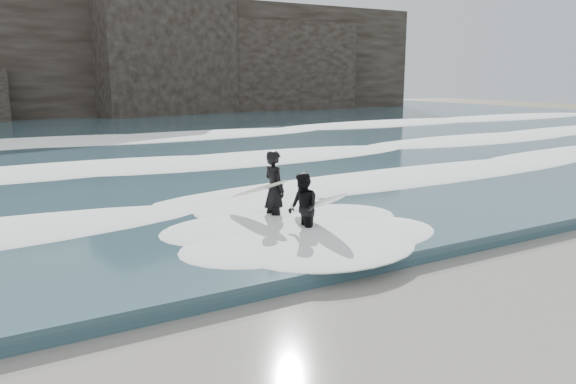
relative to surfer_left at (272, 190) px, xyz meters
name	(u,v)px	position (x,y,z in m)	size (l,w,h in m)	color
ground	(517,342)	(0.09, -6.78, -0.93)	(120.00, 120.00, 0.00)	#756A4B
sea	(87,136)	(0.09, 22.22, -0.78)	(90.00, 52.00, 0.30)	#2B4A54
headland	(40,57)	(0.09, 39.22, 4.07)	(70.00, 9.00, 10.00)	black
foam_near	(236,194)	(0.09, 2.22, -0.53)	(60.00, 3.20, 0.20)	white
foam_mid	(156,160)	(0.09, 9.22, -0.51)	(60.00, 4.00, 0.24)	white
foam_far	(102,137)	(0.09, 18.22, -0.48)	(60.00, 4.80, 0.30)	white
surfer_left	(272,190)	(0.00, 0.00, 0.00)	(1.16, 1.86, 1.86)	black
surfer_right	(305,208)	(0.04, -1.40, -0.16)	(1.05, 1.92, 1.54)	black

